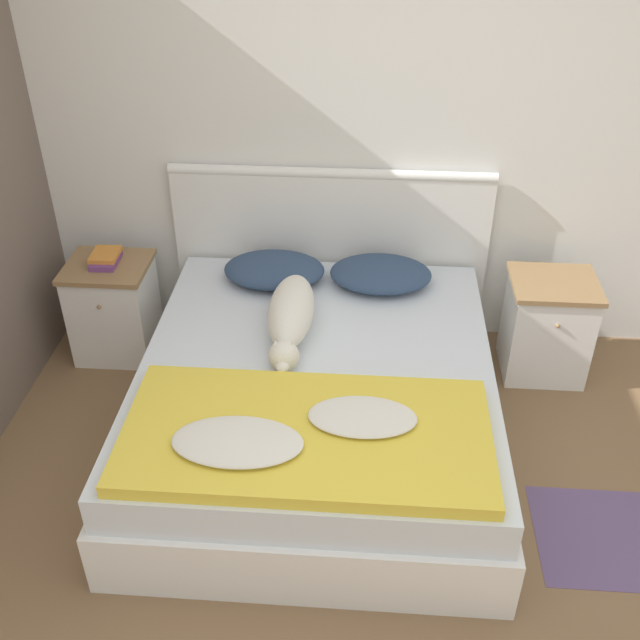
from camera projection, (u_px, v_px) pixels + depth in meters
ground_plane at (312, 629)px, 2.91m from camera, size 16.00×16.00×0.00m
wall_back at (344, 124)px, 3.96m from camera, size 9.00×0.06×2.55m
bed at (317, 402)px, 3.66m from camera, size 1.71×1.94×0.50m
headboard at (330, 251)px, 4.31m from camera, size 1.79×0.06×1.06m
nightstand_left at (114, 308)px, 4.28m from camera, size 0.46×0.41×0.58m
nightstand_right at (547, 327)px, 4.12m from camera, size 0.46×0.41×0.58m
pillow_left at (274, 270)px, 4.09m from camera, size 0.55×0.40×0.13m
pillow_right at (381, 274)px, 4.06m from camera, size 0.55×0.40×0.13m
quilt at (303, 434)px, 3.04m from camera, size 1.50×0.75×0.11m
dog at (291, 315)px, 3.66m from camera, size 0.23×0.81×0.22m
book_stack at (105, 258)px, 4.12m from camera, size 0.15×0.21×0.06m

